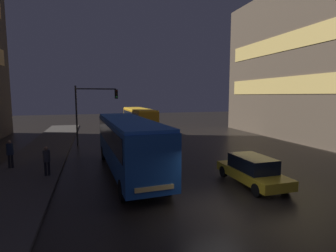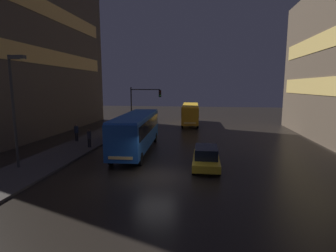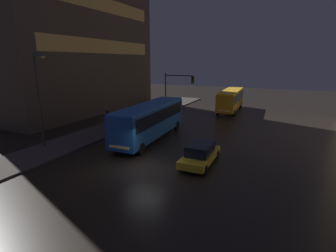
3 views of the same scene
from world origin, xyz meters
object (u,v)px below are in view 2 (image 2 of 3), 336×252
pedestrian_near (89,136)px  pedestrian_mid (76,131)px  bus_far (190,112)px  street_lamp_sidewalk (15,95)px  car_taxi (206,157)px  bus_near (137,129)px  traffic_light_main (142,101)px

pedestrian_near → pedestrian_mid: pedestrian_mid is taller
bus_far → street_lamp_sidewalk: (-10.59, -23.67, 3.36)m
car_taxi → bus_near: bearing=-32.7°
bus_near → pedestrian_mid: bus_near is taller
pedestrian_near → street_lamp_sidewalk: bearing=30.9°
pedestrian_mid → traffic_light_main: bearing=53.1°
bus_far → pedestrian_mid: size_ratio=5.69×
pedestrian_mid → bus_far: bearing=50.1°
bus_near → car_taxi: bus_near is taller
bus_far → car_taxi: bus_far is taller
traffic_light_main → street_lamp_sidewalk: street_lamp_sidewalk is taller
bus_far → pedestrian_near: bearing=61.0°
pedestrian_near → pedestrian_mid: 3.50m
bus_near → pedestrian_near: size_ratio=6.51×
car_taxi → pedestrian_mid: size_ratio=2.57×
pedestrian_mid → street_lamp_sidewalk: (0.42, -8.96, 4.03)m
traffic_light_main → bus_far: bearing=50.1°
bus_near → pedestrian_near: 4.81m
pedestrian_mid → street_lamp_sidewalk: 9.83m
street_lamp_sidewalk → pedestrian_mid: bearing=92.7°
car_taxi → street_lamp_sidewalk: 13.89m
bus_far → pedestrian_near: 19.14m
bus_far → pedestrian_mid: (-11.01, -14.71, -0.67)m
pedestrian_near → pedestrian_mid: bearing=-85.3°
bus_near → pedestrian_mid: 7.81m
car_taxi → pedestrian_near: 11.68m
pedestrian_near → traffic_light_main: 10.89m
bus_near → street_lamp_sidewalk: street_lamp_sidewalk is taller
pedestrian_near → pedestrian_mid: size_ratio=0.96×
pedestrian_near → bus_near: bearing=133.5°
pedestrian_mid → car_taxi: bearing=-29.8°
bus_far → car_taxi: 21.59m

